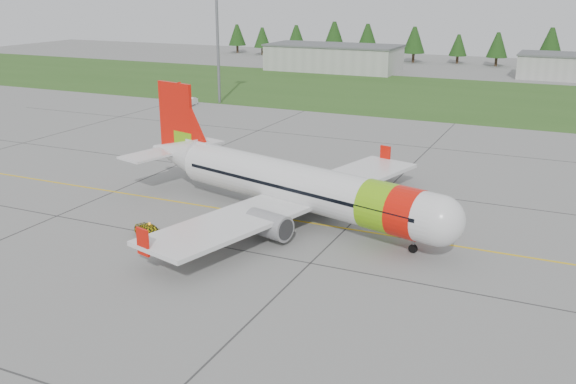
% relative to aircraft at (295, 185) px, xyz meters
% --- Properties ---
extents(ground, '(320.00, 320.00, 0.00)m').
position_rel_aircraft_xyz_m(ground, '(-4.91, -8.48, -3.11)').
color(ground, gray).
rests_on(ground, ground).
extents(aircraft, '(34.83, 32.83, 10.77)m').
position_rel_aircraft_xyz_m(aircraft, '(0.00, 0.00, 0.00)').
color(aircraft, silver).
rests_on(aircraft, ground).
extents(follow_me_car, '(1.63, 1.73, 3.42)m').
position_rel_aircraft_xyz_m(follow_me_car, '(-8.97, -9.29, -1.40)').
color(follow_me_car, '#D3C30B').
rests_on(follow_me_car, ground).
extents(service_van, '(1.72, 1.65, 4.35)m').
position_rel_aircraft_xyz_m(service_van, '(-40.16, 44.59, -0.93)').
color(service_van, white).
rests_on(service_van, ground).
extents(grass_strip, '(320.00, 50.00, 0.03)m').
position_rel_aircraft_xyz_m(grass_strip, '(-4.91, 73.52, -3.09)').
color(grass_strip, '#30561E').
rests_on(grass_strip, ground).
extents(taxi_guideline, '(120.00, 0.25, 0.02)m').
position_rel_aircraft_xyz_m(taxi_guideline, '(-4.91, -0.48, -3.09)').
color(taxi_guideline, gold).
rests_on(taxi_guideline, ground).
extents(hangar_west, '(32.00, 14.00, 6.00)m').
position_rel_aircraft_xyz_m(hangar_west, '(-34.91, 101.52, -0.11)').
color(hangar_west, '#A8A8A3').
rests_on(hangar_west, ground).
extents(hangar_east, '(24.00, 12.00, 5.20)m').
position_rel_aircraft_xyz_m(hangar_east, '(20.09, 109.52, -0.51)').
color(hangar_east, '#A8A8A3').
rests_on(hangar_east, ground).
extents(floodlight_mast, '(0.50, 0.50, 20.00)m').
position_rel_aircraft_xyz_m(floodlight_mast, '(-36.91, 49.52, 6.89)').
color(floodlight_mast, slate).
rests_on(floodlight_mast, ground).
extents(treeline, '(160.00, 8.00, 10.00)m').
position_rel_aircraft_xyz_m(treeline, '(-4.91, 129.52, 1.89)').
color(treeline, '#1C3F14').
rests_on(treeline, ground).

